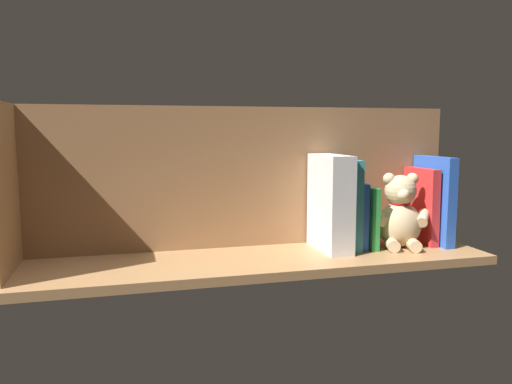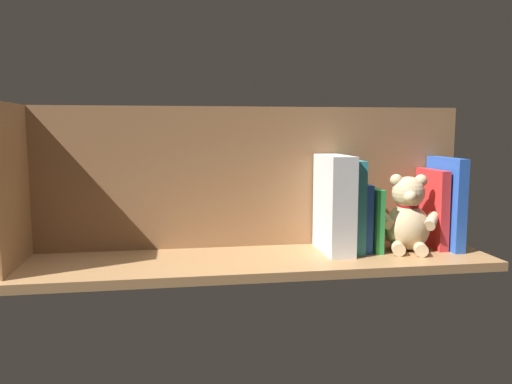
{
  "view_description": "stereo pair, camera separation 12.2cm",
  "coord_description": "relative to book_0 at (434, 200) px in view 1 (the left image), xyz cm",
  "views": [
    {
      "loc": [
        31.04,
        117.14,
        31.4
      ],
      "look_at": [
        0.0,
        0.0,
        16.18
      ],
      "focal_mm": 35.21,
      "sensor_mm": 36.0,
      "label": 1
    },
    {
      "loc": [
        19.11,
        119.67,
        31.4
      ],
      "look_at": [
        0.0,
        0.0,
        16.18
      ],
      "focal_mm": 35.21,
      "sensor_mm": 36.0,
      "label": 2
    }
  ],
  "objects": [
    {
      "name": "dictionary_thick_white",
      "position": [
        30.89,
        0.35,
        0.44
      ],
      "size": [
        6.34,
        17.21,
        24.85
      ],
      "primitive_type": "cube",
      "color": "silver",
      "rests_on": "ground_plane"
    },
    {
      "name": "shelf_back_panel",
      "position": [
        51.53,
        -9.5,
        6.66
      ],
      "size": [
        116.93,
        1.5,
        37.28
      ],
      "primitive_type": "cube",
      "color": "#926541",
      "rests_on": "ground_plane"
    },
    {
      "name": "shelf_side_divider",
      "position": [
        107.99,
        2.8,
        6.66
      ],
      "size": [
        2.4,
        23.11,
        37.28
      ],
      "primitive_type": "cube",
      "color": "#A87A4C",
      "rests_on": "ground_plane"
    },
    {
      "name": "book_0",
      "position": [
        0.0,
        0.0,
        0.0
      ],
      "size": [
        2.81,
        16.71,
        23.96
      ],
      "primitive_type": "cube",
      "color": "blue",
      "rests_on": "ground_plane"
    },
    {
      "name": "teddy_bear",
      "position": [
        11.68,
        2.35,
        -3.22
      ],
      "size": [
        15.37,
        15.03,
        19.91
      ],
      "rotation": [
        0.0,
        0.0,
        -0.32
      ],
      "color": "#D1B284",
      "rests_on": "ground_plane"
    },
    {
      "name": "book_1",
      "position": [
        3.19,
        -1.17,
        -1.6
      ],
      "size": [
        2.71,
        14.36,
        20.8
      ],
      "primitive_type": "cube",
      "rotation": [
        0.0,
        0.01,
        0.0
      ],
      "color": "red",
      "rests_on": "ground_plane"
    },
    {
      "name": "book_3",
      "position": [
        23.0,
        -1.63,
        -3.28
      ],
      "size": [
        1.95,
        13.45,
        17.41
      ],
      "primitive_type": "cube",
      "color": "blue",
      "rests_on": "ground_plane"
    },
    {
      "name": "book_4",
      "position": [
        25.85,
        -0.81,
        -0.19
      ],
      "size": [
        2.62,
        15.08,
        23.59
      ],
      "primitive_type": "cube",
      "color": "teal",
      "rests_on": "ground_plane"
    },
    {
      "name": "ground_plane",
      "position": [
        51.53,
        2.8,
        -13.08
      ],
      "size": [
        116.93,
        29.11,
        2.2
      ],
      "primitive_type": "cube",
      "color": "#A87A4C"
    },
    {
      "name": "book_2",
      "position": [
        20.41,
        -1.19,
        -3.83
      ],
      "size": [
        2.1,
        14.32,
        16.3
      ],
      "primitive_type": "cube",
      "color": "green",
      "rests_on": "ground_plane"
    }
  ]
}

